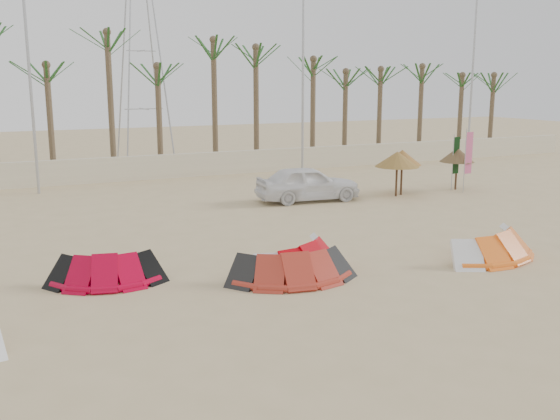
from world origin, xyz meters
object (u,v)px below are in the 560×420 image
kite_orange (486,242)px  parasol_mid (397,159)px  kite_red_left (104,266)px  kite_red_mid (287,263)px  parasol_left (402,157)px  kite_red_right (295,254)px  parasol_right (457,155)px  car (308,183)px

kite_orange → parasol_mid: parasol_mid is taller
kite_red_left → kite_red_mid: (4.50, -1.83, 0.00)m
kite_orange → parasol_left: bearing=68.1°
parasol_left → parasol_mid: 0.49m
kite_red_right → kite_red_left: bearing=167.4°
parasol_left → parasol_right: parasol_left is taller
parasol_right → parasol_mid: bearing=-176.2°
kite_red_mid → kite_red_right: same height
kite_orange → parasol_left: (3.87, 9.61, 1.33)m
kite_red_mid → parasol_right: bearing=33.8°
kite_orange → car: 10.18m
kite_red_right → parasol_right: 15.49m
kite_red_mid → car: car is taller
kite_red_mid → kite_red_right: 0.91m
kite_red_right → parasol_left: 12.87m
kite_red_mid → kite_red_right: size_ratio=0.90×
parasol_mid → kite_red_mid: bearing=-138.2°
kite_orange → parasol_mid: size_ratio=1.92×
parasol_mid → car: size_ratio=0.45×
kite_orange → car: size_ratio=0.87×
kite_red_left → kite_red_mid: bearing=-22.1°
parasol_mid → parasol_right: size_ratio=1.00×
parasol_left → kite_red_right: bearing=-139.3°
parasol_left → parasol_right: (3.26, 0.03, -0.05)m
kite_red_left → parasol_mid: 16.03m
kite_red_right → parasol_mid: 12.40m
kite_red_left → kite_red_right: size_ratio=0.81×
kite_red_mid → parasol_left: size_ratio=1.70×
kite_red_mid → parasol_mid: bearing=41.8°
kite_red_right → parasol_mid: (9.27, 8.13, 1.29)m
kite_red_mid → parasol_mid: (9.86, 8.82, 1.29)m
parasol_left → car: (-4.63, 0.54, -0.97)m
parasol_mid → kite_red_left: bearing=-154.0°
kite_red_mid → kite_orange: size_ratio=0.90×
kite_red_left → kite_red_right: 5.21m
kite_red_mid → parasol_left: bearing=41.3°
kite_red_right → kite_orange: size_ratio=1.00×
car → kite_red_left: bearing=133.3°
parasol_mid → kite_orange: bearing=-110.1°
kite_red_left → parasol_right: 19.50m
car → kite_red_right: bearing=156.2°
kite_red_right → parasol_right: parasol_right is taller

